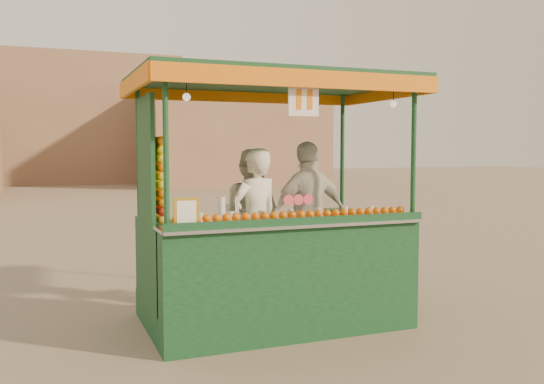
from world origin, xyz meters
name	(u,v)px	position (x,y,z in m)	size (l,w,h in m)	color
ground	(284,326)	(0.00, 0.00, 0.00)	(90.00, 90.00, 0.00)	#776955
building_right	(231,137)	(7.00, 24.00, 2.50)	(9.00, 6.00, 5.00)	#916E52
building_center	(47,120)	(-2.00, 30.00, 3.50)	(14.00, 7.00, 7.00)	#916E52
juice_cart	(268,246)	(-0.14, 0.10, 0.86)	(2.93, 1.90, 2.66)	#0E341C
vendor_left	(255,223)	(-0.26, 0.18, 1.10)	(0.67, 0.54, 1.59)	silver
vendor_middle	(251,216)	(-0.07, 0.85, 1.10)	(0.95, 0.97, 1.58)	beige
vendor_right	(309,215)	(0.42, 0.28, 1.14)	(1.02, 0.53, 1.67)	beige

